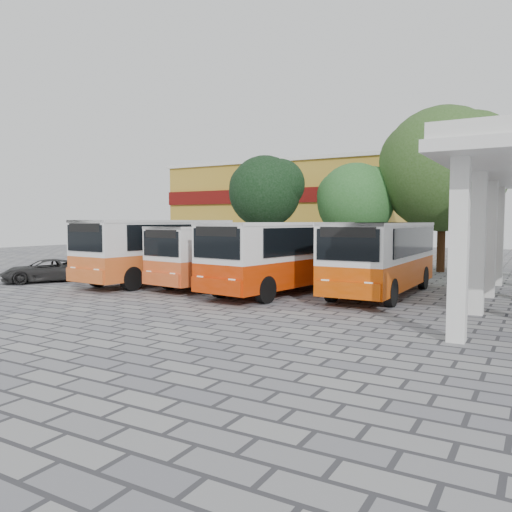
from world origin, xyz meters
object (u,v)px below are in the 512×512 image
Objects in this scene: bus_centre_right at (282,252)px; bus_far_right at (382,253)px; bus_far_left at (159,247)px; bus_centre_left at (224,251)px; parked_car at (44,271)px.

bus_far_right is (3.91, 1.45, -0.00)m from bus_centre_right.
bus_far_left is at bearing -172.53° from bus_far_right.
bus_centre_left is 1.99× the size of parked_car.
bus_far_left reaches higher than bus_centre_right.
bus_centre_right is at bearing 42.92° from parked_car.
bus_centre_left is at bearing 16.03° from bus_far_left.
bus_centre_left is (3.50, 0.68, -0.16)m from bus_far_left.
parked_car is at bearing -159.91° from bus_centre_right.
bus_centre_left reaches higher than parked_car.
bus_centre_right is at bearing -159.39° from bus_far_right.
bus_centre_right reaches higher than bus_far_right.
bus_far_right reaches higher than parked_car.
bus_centre_right is 12.59m from parked_car.
bus_centre_left is at bearing 51.92° from parked_car.
bus_centre_left is 7.44m from bus_far_right.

